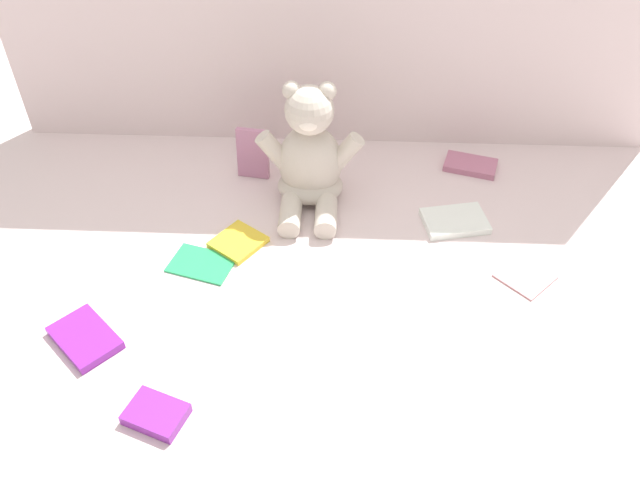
% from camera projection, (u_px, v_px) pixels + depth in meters
% --- Properties ---
extents(ground_plane, '(3.20, 3.20, 0.00)m').
position_uv_depth(ground_plane, '(329.00, 243.00, 1.34)').
color(ground_plane, silver).
extents(teddy_bear, '(0.23, 0.20, 0.28)m').
position_uv_depth(teddy_bear, '(310.00, 160.00, 1.38)').
color(teddy_bear, beige).
rests_on(teddy_bear, ground_plane).
extents(book_case_0, '(0.11, 0.09, 0.02)m').
position_uv_depth(book_case_0, '(156.00, 414.00, 1.03)').
color(book_case_0, purple).
rests_on(book_case_0, ground_plane).
extents(book_case_1, '(0.13, 0.10, 0.01)m').
position_uv_depth(book_case_1, '(470.00, 165.00, 1.53)').
color(book_case_1, '#B36886').
rests_on(book_case_1, ground_plane).
extents(book_case_2, '(0.15, 0.12, 0.02)m').
position_uv_depth(book_case_2, '(455.00, 221.00, 1.38)').
color(book_case_2, white).
rests_on(book_case_2, ground_plane).
extents(book_case_3, '(0.14, 0.11, 0.01)m').
position_uv_depth(book_case_3, '(202.00, 263.00, 1.29)').
color(book_case_3, '#2AA560').
rests_on(book_case_3, ground_plane).
extents(book_case_4, '(0.15, 0.15, 0.02)m').
position_uv_depth(book_case_4, '(85.00, 338.00, 1.15)').
color(book_case_4, purple).
rests_on(book_case_4, ground_plane).
extents(book_case_5, '(0.13, 0.13, 0.01)m').
position_uv_depth(book_case_5, '(525.00, 276.00, 1.26)').
color(book_case_5, tan).
rests_on(book_case_5, ground_plane).
extents(book_case_6, '(0.13, 0.13, 0.01)m').
position_uv_depth(book_case_6, '(238.00, 242.00, 1.33)').
color(book_case_6, yellow).
rests_on(book_case_6, ground_plane).
extents(book_case_7, '(0.08, 0.03, 0.12)m').
position_uv_depth(book_case_7, '(253.00, 153.00, 1.47)').
color(book_case_7, '#B97699').
rests_on(book_case_7, ground_plane).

